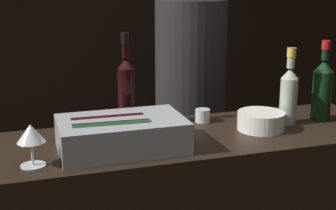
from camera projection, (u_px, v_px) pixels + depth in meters
ice_bin_with_bottles at (120, 133)px, 1.63m from camera, size 0.44×0.27×0.12m
bowl_white at (261, 120)px, 1.86m from camera, size 0.19×0.19×0.07m
wine_glass at (31, 135)px, 1.48m from camera, size 0.09×0.09×0.14m
candle_votive at (203, 115)px, 1.97m from camera, size 0.06×0.06×0.06m
red_wine_bottle_black_foil at (126, 88)px, 1.88m from camera, size 0.07×0.07×0.38m
rose_wine_bottle at (289, 92)px, 1.92m from camera, size 0.07×0.07×0.32m
red_wine_bottle_burgundy at (322, 88)px, 1.97m from camera, size 0.08×0.08×0.34m
person_in_hoodie at (183, 61)px, 3.14m from camera, size 0.36×0.36×1.83m
person_blond_tee at (190, 99)px, 2.55m from camera, size 0.38×0.38×1.66m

